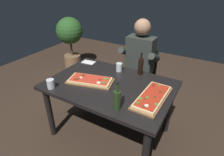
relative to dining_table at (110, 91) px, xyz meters
name	(u,v)px	position (x,y,z in m)	size (l,w,h in m)	color
ground_plane	(110,132)	(0.00, 0.00, -0.64)	(6.40, 6.40, 0.00)	#38281E
dining_table	(110,91)	(0.00, 0.00, 0.00)	(1.40, 0.96, 0.74)	black
pizza_rectangular_front	(90,80)	(-0.22, -0.08, 0.12)	(0.57, 0.37, 0.05)	brown
pizza_rectangular_left	(152,97)	(0.51, -0.04, 0.12)	(0.26, 0.57, 0.05)	brown
wine_bottle_dark	(141,66)	(0.20, 0.40, 0.20)	(0.06, 0.06, 0.28)	black
oil_bottle_amber	(117,99)	(0.29, -0.35, 0.20)	(0.07, 0.07, 0.28)	#233819
tumbler_near_camera	(51,84)	(-0.51, -0.40, 0.15)	(0.08, 0.08, 0.10)	silver
tumbler_far_side	(119,67)	(-0.06, 0.33, 0.15)	(0.08, 0.08, 0.11)	silver
napkin_cutlery_set	(89,62)	(-0.56, 0.35, 0.10)	(0.19, 0.13, 0.01)	white
diner_chair	(141,74)	(0.04, 0.86, -0.16)	(0.44, 0.44, 0.87)	black
seated_diner	(139,62)	(0.04, 0.74, 0.10)	(0.53, 0.41, 1.33)	#23232D
potted_plant_corner	(70,37)	(-1.74, 1.29, 0.05)	(0.54, 0.54, 1.10)	#846042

